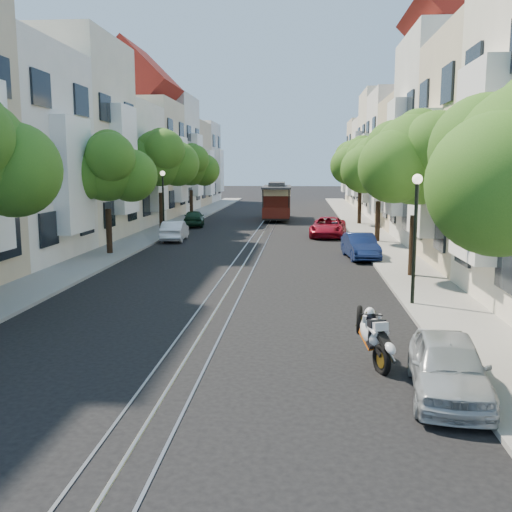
% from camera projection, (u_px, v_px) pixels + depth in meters
% --- Properties ---
extents(ground, '(200.00, 200.00, 0.00)m').
position_uv_depth(ground, '(266.00, 228.00, 42.69)').
color(ground, black).
rests_on(ground, ground).
extents(sidewalk_east, '(2.50, 80.00, 0.12)m').
position_uv_depth(sidewalk_east, '(364.00, 228.00, 42.10)').
color(sidewalk_east, gray).
rests_on(sidewalk_east, ground).
extents(sidewalk_west, '(2.50, 80.00, 0.12)m').
position_uv_depth(sidewalk_west, '(171.00, 226.00, 43.26)').
color(sidewalk_west, gray).
rests_on(sidewalk_west, ground).
extents(rail_left, '(0.06, 80.00, 0.02)m').
position_uv_depth(rail_left, '(259.00, 228.00, 42.73)').
color(rail_left, gray).
rests_on(rail_left, ground).
extents(rail_slot, '(0.06, 80.00, 0.02)m').
position_uv_depth(rail_slot, '(266.00, 228.00, 42.68)').
color(rail_slot, gray).
rests_on(rail_slot, ground).
extents(rail_right, '(0.06, 80.00, 0.02)m').
position_uv_depth(rail_right, '(273.00, 228.00, 42.64)').
color(rail_right, gray).
rests_on(rail_right, ground).
extents(lane_line, '(0.08, 80.00, 0.01)m').
position_uv_depth(lane_line, '(266.00, 228.00, 42.69)').
color(lane_line, tan).
rests_on(lane_line, ground).
extents(townhouses_east, '(7.75, 72.00, 12.00)m').
position_uv_depth(townhouses_east, '(431.00, 158.00, 40.86)').
color(townhouses_east, beige).
rests_on(townhouses_east, ground).
extents(townhouses_west, '(7.75, 72.00, 11.76)m').
position_uv_depth(townhouses_west, '(108.00, 160.00, 42.77)').
color(townhouses_west, silver).
rests_on(townhouses_west, ground).
extents(tree_e_b, '(4.93, 4.08, 6.68)m').
position_uv_depth(tree_e_b, '(418.00, 161.00, 22.64)').
color(tree_e_b, black).
rests_on(tree_e_b, ground).
extents(tree_e_c, '(4.84, 3.99, 6.52)m').
position_uv_depth(tree_e_c, '(381.00, 166.00, 33.50)').
color(tree_e_c, black).
rests_on(tree_e_c, ground).
extents(tree_e_d, '(5.01, 4.16, 6.85)m').
position_uv_depth(tree_e_d, '(362.00, 163.00, 44.29)').
color(tree_e_d, black).
rests_on(tree_e_d, ground).
extents(tree_w_b, '(4.72, 3.87, 6.27)m').
position_uv_depth(tree_w_b, '(108.00, 169.00, 28.77)').
color(tree_w_b, black).
rests_on(tree_w_b, ground).
extents(tree_w_c, '(5.13, 4.28, 7.09)m').
position_uv_depth(tree_w_c, '(161.00, 159.00, 39.50)').
color(tree_w_c, black).
rests_on(tree_w_c, ground).
extents(tree_w_d, '(4.84, 3.99, 6.52)m').
position_uv_depth(tree_w_d, '(191.00, 166.00, 50.41)').
color(tree_w_d, black).
rests_on(tree_w_d, ground).
extents(lamp_east, '(0.32, 0.32, 4.16)m').
position_uv_depth(lamp_east, '(416.00, 220.00, 18.11)').
color(lamp_east, black).
rests_on(lamp_east, ground).
extents(lamp_west, '(0.32, 0.32, 4.16)m').
position_uv_depth(lamp_west, '(163.00, 193.00, 36.84)').
color(lamp_west, black).
rests_on(lamp_west, ground).
extents(sportbike_rider, '(0.75, 1.85, 1.31)m').
position_uv_depth(sportbike_rider, '(372.00, 334.00, 12.92)').
color(sportbike_rider, black).
rests_on(sportbike_rider, ground).
extents(cable_car, '(2.56, 7.73, 2.95)m').
position_uv_depth(cable_car, '(277.00, 200.00, 49.32)').
color(cable_car, black).
rests_on(cable_car, ground).
extents(parked_car_e_near, '(1.89, 3.75, 1.22)m').
position_uv_depth(parked_car_e_near, '(448.00, 366.00, 11.20)').
color(parked_car_e_near, '#A0A6AC').
rests_on(parked_car_e_near, ground).
extents(parked_car_e_mid, '(1.74, 3.92, 1.25)m').
position_uv_depth(parked_car_e_mid, '(360.00, 246.00, 28.27)').
color(parked_car_e_mid, '#0D1A44').
rests_on(parked_car_e_mid, ground).
extents(parked_car_e_far, '(2.69, 4.87, 1.29)m').
position_uv_depth(parked_car_e_far, '(328.00, 227.00, 37.22)').
color(parked_car_e_far, maroon).
rests_on(parked_car_e_far, ground).
extents(parked_car_w_mid, '(1.56, 3.81, 1.23)m').
position_uv_depth(parked_car_w_mid, '(175.00, 231.00, 35.29)').
color(parked_car_w_mid, white).
rests_on(parked_car_w_mid, ground).
extents(parked_car_w_far, '(2.00, 3.92, 1.28)m').
position_uv_depth(parked_car_w_far, '(194.00, 218.00, 43.78)').
color(parked_car_w_far, '#153520').
rests_on(parked_car_w_far, ground).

